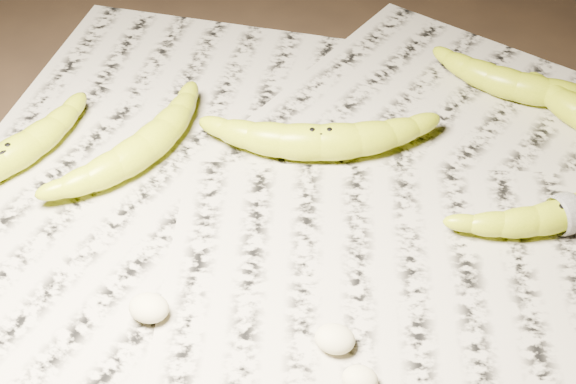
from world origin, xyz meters
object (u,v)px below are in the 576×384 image
(banana_left_a, at_px, (2,158))
(banana_center, at_px, (320,139))
(banana_upper_a, at_px, (518,83))
(banana_taped, at_px, (566,211))
(banana_left_b, at_px, (143,146))

(banana_left_a, distance_m, banana_center, 0.33)
(banana_left_a, xyz_separation_m, banana_center, (0.30, 0.12, 0.00))
(banana_center, height_order, banana_upper_a, banana_center)
(banana_left_a, bearing_deg, banana_center, -39.45)
(banana_left_a, relative_size, banana_taped, 1.05)
(banana_left_a, height_order, banana_center, banana_center)
(banana_left_a, height_order, banana_taped, banana_left_a)
(banana_left_b, bearing_deg, banana_left_a, 134.46)
(banana_left_b, height_order, banana_center, banana_center)
(banana_left_b, distance_m, banana_taped, 0.42)
(banana_upper_a, bearing_deg, banana_left_b, -140.47)
(banana_center, bearing_deg, banana_left_a, -176.33)
(banana_center, relative_size, banana_taped, 1.11)
(banana_taped, relative_size, banana_upper_a, 1.07)
(banana_upper_a, bearing_deg, banana_taped, -64.39)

